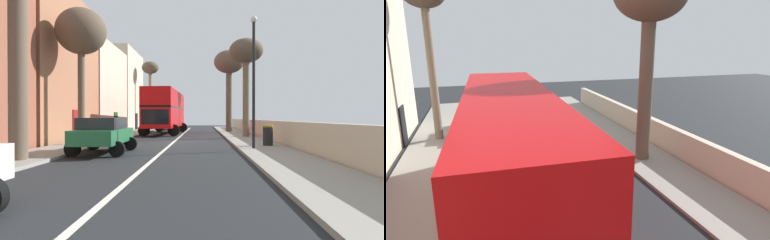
# 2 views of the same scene
# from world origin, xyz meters

# --- Properties ---
(double_decker_bus) EXTENTS (3.81, 11.56, 4.06)m
(double_decker_bus) POSITION_xyz_m (-1.70, 9.87, 2.36)
(double_decker_bus) COLOR red
(double_decker_bus) RESTS_ON ground
(parked_car_black_left_2) EXTENTS (2.47, 4.47, 1.50)m
(parked_car_black_left_2) POSITION_xyz_m (-2.50, 20.13, 0.88)
(parked_car_black_left_2) COLOR black
(parked_car_black_left_2) RESTS_ON ground
(street_tree_left_0) EXTENTS (2.14, 2.14, 8.52)m
(street_tree_left_0) POSITION_xyz_m (-4.75, 19.26, 7.25)
(street_tree_left_0) COLOR #7A6B56
(street_tree_left_0) RESTS_ON sidewalk_left
(street_tree_right_5) EXTENTS (3.18, 3.18, 8.57)m
(street_tree_right_5) POSITION_xyz_m (4.65, 13.05, 7.09)
(street_tree_right_5) COLOR brown
(street_tree_right_5) RESTS_ON sidewalk_right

